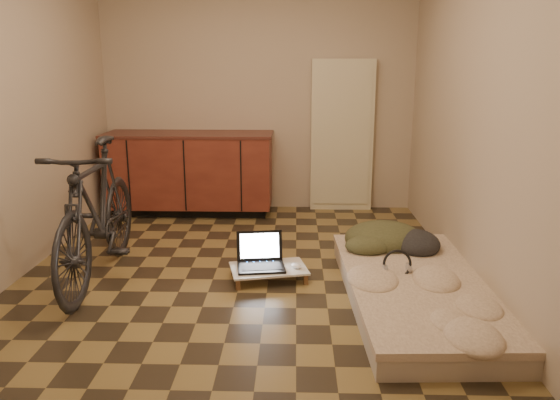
{
  "coord_description": "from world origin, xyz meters",
  "views": [
    {
      "loc": [
        0.43,
        -4.24,
        1.65
      ],
      "look_at": [
        0.3,
        0.14,
        0.55
      ],
      "focal_mm": 35.0,
      "sensor_mm": 36.0,
      "label": 1
    }
  ],
  "objects_px": {
    "bicycle": "(96,205)",
    "lap_desk": "(269,269)",
    "futon": "(418,290)",
    "laptop": "(261,260)"
  },
  "relations": [
    {
      "from": "bicycle",
      "to": "lap_desk",
      "type": "height_order",
      "value": "bicycle"
    },
    {
      "from": "bicycle",
      "to": "futon",
      "type": "distance_m",
      "value": 2.47
    },
    {
      "from": "bicycle",
      "to": "laptop",
      "type": "xyz_separation_m",
      "value": [
        1.25,
        0.06,
        -0.45
      ]
    },
    {
      "from": "bicycle",
      "to": "laptop",
      "type": "distance_m",
      "value": 1.33
    },
    {
      "from": "futon",
      "to": "laptop",
      "type": "xyz_separation_m",
      "value": [
        -1.14,
        0.42,
        0.06
      ]
    },
    {
      "from": "bicycle",
      "to": "lap_desk",
      "type": "distance_m",
      "value": 1.41
    },
    {
      "from": "bicycle",
      "to": "lap_desk",
      "type": "xyz_separation_m",
      "value": [
        1.31,
        0.04,
        -0.52
      ]
    },
    {
      "from": "futon",
      "to": "laptop",
      "type": "bearing_deg",
      "value": 157.59
    },
    {
      "from": "futon",
      "to": "bicycle",
      "type": "bearing_deg",
      "value": 169.22
    },
    {
      "from": "futon",
      "to": "laptop",
      "type": "relative_size",
      "value": 5.14
    }
  ]
}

